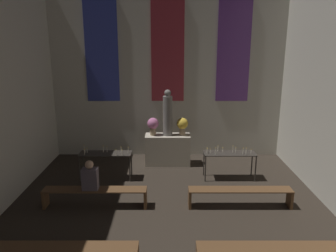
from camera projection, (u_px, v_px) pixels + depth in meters
name	position (u px, v px, depth m)	size (l,w,h in m)	color
wall_back	(168.00, 67.00, 10.65)	(7.78, 0.16, 5.89)	beige
altar	(168.00, 150.00, 10.35)	(1.40, 0.60, 0.96)	#BCB29E
statue	(168.00, 114.00, 10.06)	(0.29, 0.29, 1.43)	slate
flower_vase_left	(153.00, 125.00, 10.15)	(0.35, 0.35, 0.55)	#937A5B
flower_vase_right	(183.00, 125.00, 10.15)	(0.35, 0.35, 0.55)	#937A5B
candle_rack_left	(106.00, 156.00, 9.20)	(1.45, 0.48, 0.97)	#332D28
candle_rack_right	(230.00, 156.00, 9.19)	(1.45, 0.48, 0.97)	#332D28
pew_second_left	(67.00, 252.00, 5.53)	(2.42, 0.36, 0.45)	brown
pew_back_left	(95.00, 193.00, 7.68)	(2.42, 0.36, 0.45)	brown
pew_back_right	(240.00, 193.00, 7.68)	(2.42, 0.36, 0.45)	brown
person_seated	(90.00, 177.00, 7.58)	(0.36, 0.24, 0.71)	#564C56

